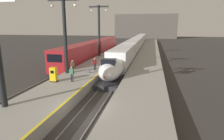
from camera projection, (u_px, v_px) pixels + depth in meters
The scene contains 18 objects.
ground_plane at pixel (85, 119), 14.60m from camera, with size 260.00×260.00×0.00m, color #33302D.
platform_left at pixel (108, 59), 38.88m from camera, with size 4.80×110.00×1.05m, color gray.
platform_right at pixel (148, 60), 37.22m from camera, with size 4.80×110.00×1.05m, color gray.
platform_left_safety_stripe at pixel (119, 56), 38.29m from camera, with size 0.20×107.80×0.01m, color yellow.
rail_main_left at pixel (126, 59), 40.93m from camera, with size 0.08×110.00×0.12m, color slate.
rail_main_right at pixel (132, 59), 40.62m from camera, with size 0.08×110.00×0.12m, color slate.
rail_secondary_left at pixel (90, 58), 42.59m from camera, with size 0.08×110.00×0.12m, color slate.
rail_secondary_right at pixel (96, 58), 42.29m from camera, with size 0.08×110.00×0.12m, color slate.
highspeed_train_main at pixel (136, 44), 55.33m from camera, with size 2.92×75.48×3.60m.
regional_train_adjacent at pixel (95, 48), 43.05m from camera, with size 2.85×36.60×3.80m.
station_column_mid at pixel (65, 29), 23.41m from camera, with size 4.00×0.68×9.34m.
station_column_far at pixel (99, 26), 37.97m from camera, with size 4.00×0.68×9.99m.
passenger_near_edge at pixel (73, 65), 24.55m from camera, with size 0.42×0.44×1.69m.
passenger_mid_platform at pixel (72, 73), 20.56m from camera, with size 0.57×0.22×1.69m.
passenger_far_waiting at pixel (95, 63), 26.05m from camera, with size 0.44×0.42×1.69m.
rolling_suitcase at pixel (88, 71), 24.45m from camera, with size 0.40×0.22×0.98m.
ticket_machine_yellow at pixel (54, 75), 20.61m from camera, with size 0.76×0.62×1.60m.
terminus_back_wall at pixel (145, 26), 110.16m from camera, with size 36.00×2.00×14.00m, color #4C4742.
Camera 1 is at (4.90, -12.62, 6.98)m, focal length 30.28 mm.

